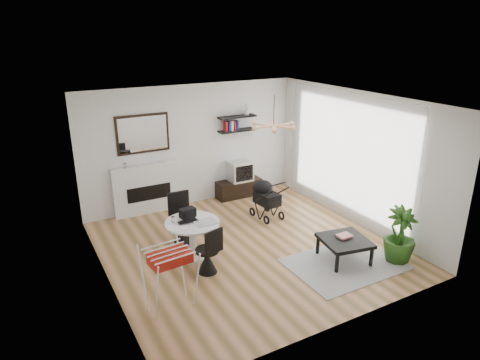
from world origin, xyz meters
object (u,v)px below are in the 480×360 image
tv_console (239,188)px  stroller (266,200)px  potted_plant (400,235)px  crt_tv (240,171)px  fireplace (147,183)px  dining_table (193,234)px  drying_rack (170,278)px  coffee_table (345,241)px

tv_console → stroller: stroller is taller
potted_plant → crt_tv: bearing=103.4°
fireplace → potted_plant: fireplace is taller
fireplace → dining_table: size_ratio=2.28×
tv_console → dining_table: size_ratio=1.15×
crt_tv → stroller: 1.32m
drying_rack → stroller: drying_rack is taller
tv_console → drying_rack: bearing=-131.1°
fireplace → potted_plant: bearing=-52.5°
potted_plant → dining_table: bearing=149.5°
stroller → drying_rack: bearing=-149.6°
fireplace → dining_table: (0.08, -2.29, -0.23)m
dining_table → fireplace: bearing=92.0°
tv_console → crt_tv: (0.02, -0.00, 0.44)m
coffee_table → potted_plant: size_ratio=0.91×
fireplace → drying_rack: fireplace is taller
crt_tv → potted_plant: size_ratio=0.54×
drying_rack → potted_plant: potted_plant is taller
coffee_table → potted_plant: 0.93m
dining_table → drying_rack: 1.48m
fireplace → stroller: fireplace is taller
tv_console → coffee_table: 3.51m
fireplace → dining_table: bearing=-88.0°
drying_rack → coffee_table: size_ratio=1.08×
potted_plant → fireplace: bearing=127.5°
stroller → coffee_table: bearing=-89.4°
tv_console → crt_tv: crt_tv is taller
crt_tv → potted_plant: bearing=-76.6°
tv_console → coffee_table: (0.17, -3.51, 0.16)m
crt_tv → potted_plant: (0.95, -3.96, -0.15)m
fireplace → crt_tv: bearing=-3.3°
crt_tv → potted_plant: 4.08m
dining_table → drying_rack: drying_rack is taller
crt_tv → dining_table: (-2.12, -2.16, -0.18)m
tv_console → stroller: 1.31m
drying_rack → coffee_table: bearing=-7.8°
stroller → potted_plant: (1.03, -2.67, 0.11)m
fireplace → potted_plant: size_ratio=2.20×
coffee_table → stroller: bearing=95.9°
stroller → coffee_table: stroller is taller
drying_rack → dining_table: bearing=49.5°
drying_rack → stroller: size_ratio=1.09×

